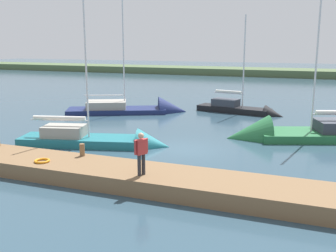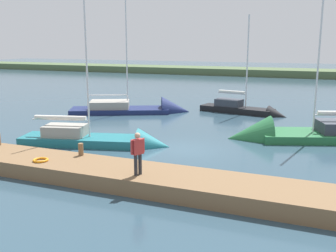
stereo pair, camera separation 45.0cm
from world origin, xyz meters
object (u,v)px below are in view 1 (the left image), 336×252
at_px(mooring_post_near, 82,150).
at_px(sailboat_far_left, 140,111).
at_px(sailboat_mid_channel, 297,137).
at_px(person_on_dock, 141,151).
at_px(sailboat_inner_slip, 243,112).
at_px(sailboat_outer_mooring, 103,143).
at_px(life_ring_buoy, 42,161).

distance_m(mooring_post_near, sailboat_far_left, 15.13).
height_order(sailboat_mid_channel, person_on_dock, sailboat_mid_channel).
xyz_separation_m(sailboat_inner_slip, sailboat_mid_channel, (-4.67, 7.66, -0.03)).
bearing_deg(mooring_post_near, sailboat_outer_mooring, -71.96).
distance_m(mooring_post_near, sailboat_inner_slip, 17.79).
height_order(life_ring_buoy, person_on_dock, person_on_dock).
relative_size(life_ring_buoy, sailboat_mid_channel, 0.06).
height_order(life_ring_buoy, sailboat_mid_channel, sailboat_mid_channel).
xyz_separation_m(sailboat_outer_mooring, person_on_dock, (-4.93, 5.55, 1.49)).
relative_size(life_ring_buoy, sailboat_inner_slip, 0.08).
bearing_deg(person_on_dock, sailboat_far_left, 143.09).
xyz_separation_m(sailboat_mid_channel, sailboat_far_left, (12.62, -4.94, 0.03)).
distance_m(sailboat_outer_mooring, sailboat_far_left, 10.78).
xyz_separation_m(mooring_post_near, person_on_dock, (-3.59, 1.42, 0.68)).
bearing_deg(sailboat_inner_slip, sailboat_outer_mooring, -101.43).
relative_size(mooring_post_near, person_on_dock, 0.34).
bearing_deg(person_on_dock, life_ring_buoy, -152.15).
relative_size(mooring_post_near, sailboat_mid_channel, 0.05).
height_order(mooring_post_near, sailboat_outer_mooring, sailboat_outer_mooring).
height_order(sailboat_outer_mooring, person_on_dock, sailboat_outer_mooring).
distance_m(sailboat_inner_slip, person_on_dock, 18.80).
relative_size(mooring_post_near, life_ring_buoy, 0.85).
bearing_deg(sailboat_inner_slip, sailboat_mid_channel, -47.88).
relative_size(sailboat_mid_channel, person_on_dock, 6.68).
bearing_deg(mooring_post_near, life_ring_buoy, 52.13).
height_order(sailboat_inner_slip, sailboat_far_left, sailboat_far_left).
distance_m(mooring_post_near, life_ring_buoy, 1.80).
bearing_deg(sailboat_far_left, life_ring_buoy, -105.85).
distance_m(sailboat_inner_slip, sailboat_mid_channel, 8.98).
relative_size(sailboat_inner_slip, sailboat_mid_channel, 0.78).
distance_m(sailboat_inner_slip, sailboat_far_left, 8.41).
height_order(mooring_post_near, sailboat_inner_slip, sailboat_inner_slip).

